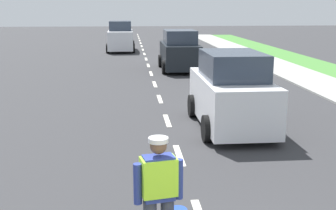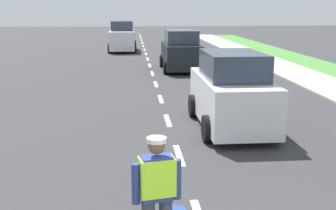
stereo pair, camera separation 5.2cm
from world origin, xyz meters
TOP-DOWN VIEW (x-y plane):
  - ground_plane at (0.00, 21.00)m, footprint 96.00×96.00m
  - lane_center_line at (0.00, 25.20)m, footprint 0.14×46.40m
  - road_worker at (-0.71, 1.82)m, footprint 0.73×0.47m
  - car_outgoing_far at (1.57, 18.81)m, footprint 2.04×4.09m
  - car_oncoming_third at (-1.68, 28.84)m, footprint 2.05×4.34m
  - car_outgoing_ahead at (1.69, 7.86)m, footprint 1.96×4.01m

SIDE VIEW (x-z plane):
  - ground_plane at x=0.00m, z-range 0.00..0.00m
  - lane_center_line at x=0.00m, z-range 0.00..0.01m
  - road_worker at x=-0.71m, z-range 0.10..1.77m
  - car_outgoing_far at x=1.57m, z-range -0.07..2.02m
  - car_outgoing_ahead at x=1.69m, z-range -0.08..2.04m
  - car_oncoming_third at x=-1.68m, z-range -0.08..2.15m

